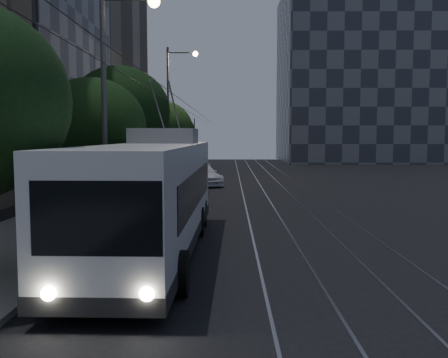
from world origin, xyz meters
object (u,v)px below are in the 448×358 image
streetlamp_near (115,87)px  pickup_silver (181,186)px  streetlamp_far (173,101)px  car_white_b (201,175)px  car_white_c (191,171)px  car_white_a (174,180)px  car_white_d (197,167)px  trolleybus (152,195)px

streetlamp_near → pickup_silver: bearing=82.5°
streetlamp_near → streetlamp_far: size_ratio=0.81×
car_white_b → streetlamp_far: streetlamp_far is taller
car_white_c → streetlamp_near: 23.85m
streetlamp_far → streetlamp_near: bearing=-88.6°
pickup_silver → streetlamp_near: bearing=-94.0°
pickup_silver → car_white_a: (-0.89, 4.20, -0.01)m
car_white_a → streetlamp_far: (-1.07, 9.52, 5.89)m
car_white_d → streetlamp_near: streetlamp_near is taller
car_white_a → streetlamp_near: 15.47m
car_white_a → streetlamp_near: size_ratio=0.49×
pickup_silver → car_white_c: 12.84m
car_white_b → streetlamp_far: bearing=93.9°
car_white_c → car_white_a: bearing=-96.9°
car_white_a → streetlamp_far: streetlamp_far is taller
car_white_c → streetlamp_near: bearing=-95.9°
car_white_a → streetlamp_near: (-0.50, -14.72, 4.73)m
car_white_d → car_white_a: bearing=-76.4°
trolleybus → pickup_silver: bearing=92.9°
streetlamp_near → trolleybus: bearing=-58.7°
trolleybus → car_white_c: 26.36m
pickup_silver → streetlamp_near: streetlamp_near is taller
car_white_d → streetlamp_near: size_ratio=0.45×
pickup_silver → car_white_d: (-0.22, 18.47, -0.07)m
pickup_silver → trolleybus: bearing=-84.7°
trolleybus → car_white_d: bearing=92.2°
car_white_b → pickup_silver: bearing=-116.3°
car_white_a → car_white_d: bearing=69.9°
car_white_b → streetlamp_far: size_ratio=0.48×
car_white_b → car_white_d: bearing=73.8°
car_white_a → car_white_b: size_ratio=0.83×
trolleybus → car_white_a: (-1.31, 17.69, -1.08)m
pickup_silver → car_white_b: size_ratio=1.02×
car_white_a → pickup_silver: bearing=-95.5°
trolleybus → pickup_silver: 13.54m
car_white_c → pickup_silver: bearing=-91.8°
streetlamp_far → car_white_a: bearing=-83.6°
pickup_silver → car_white_d: bearing=94.2°
car_white_c → streetlamp_near: size_ratio=0.50×
trolleybus → streetlamp_near: streetlamp_near is taller
car_white_c → car_white_d: 5.64m
car_white_b → streetlamp_near: 19.25m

